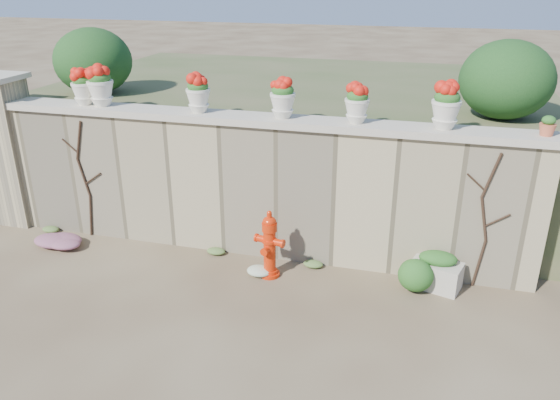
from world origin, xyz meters
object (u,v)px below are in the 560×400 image
(fire_hydrant, at_px, (269,244))
(planter_box, at_px, (437,271))
(urn_pot_0, at_px, (83,87))
(terracotta_pot, at_px, (548,127))

(fire_hydrant, xyz_separation_m, planter_box, (2.25, 0.30, -0.25))
(urn_pot_0, bearing_deg, planter_box, -4.19)
(planter_box, distance_m, terracotta_pot, 2.28)
(fire_hydrant, distance_m, terracotta_pot, 3.82)
(terracotta_pot, bearing_deg, planter_box, -160.36)
(fire_hydrant, bearing_deg, planter_box, 19.13)
(urn_pot_0, bearing_deg, terracotta_pot, 0.00)
(planter_box, relative_size, terracotta_pot, 3.02)
(fire_hydrant, relative_size, urn_pot_0, 1.85)
(planter_box, distance_m, urn_pot_0, 5.75)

